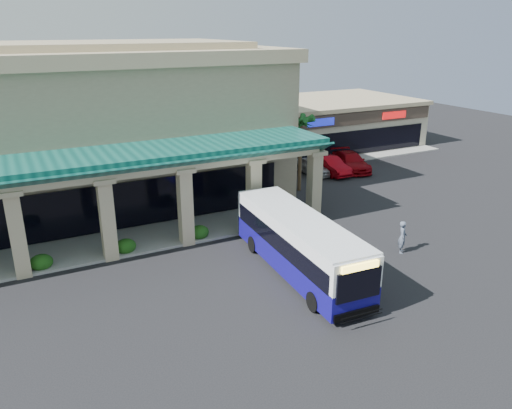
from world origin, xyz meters
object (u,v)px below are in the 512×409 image
transit_bus (299,245)px  car_red (351,162)px  car_silver (313,166)px  car_white (330,165)px  pedestrian (403,237)px

transit_bus → car_red: (14.82, 14.97, -0.78)m
car_silver → car_red: (3.84, -0.39, 0.08)m
transit_bus → car_silver: (10.98, 15.37, -0.86)m
transit_bus → car_red: size_ratio=2.07×
car_white → car_silver: bearing=156.9°
car_silver → car_white: car_white is taller
transit_bus → pedestrian: size_ratio=5.85×
transit_bus → car_silver: size_ratio=2.71×
car_white → car_red: car_red is taller
car_red → car_white: bearing=-162.3°
car_white → transit_bus: bearing=-130.3°
transit_bus → car_silver: bearing=57.8°
pedestrian → car_white: (5.78, 15.37, -0.19)m
car_white → car_red: (2.42, 0.21, 0.01)m
transit_bus → pedestrian: (6.63, -0.60, -0.61)m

